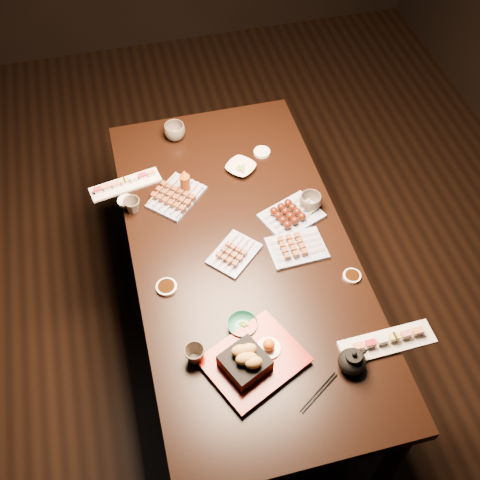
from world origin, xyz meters
The scene contains 23 objects.
ground centered at (0.00, 0.00, 0.00)m, with size 5.00×5.00×0.00m, color black.
dining_table centered at (-0.02, -0.19, 0.38)m, with size 0.90×1.80×0.75m, color black.
sushi_platter_near centered at (0.40, -0.73, 0.77)m, with size 0.36×0.10×0.04m, color white, non-canonical shape.
sushi_platter_far centered at (-0.44, 0.31, 0.77)m, with size 0.32×0.09×0.04m, color white, non-canonical shape.
yakitori_plate_center centered at (-0.06, -0.19, 0.78)m, with size 0.21×0.15×0.05m, color #828EB6, non-canonical shape.
yakitori_plate_right centered at (0.20, -0.23, 0.78)m, with size 0.23×0.17×0.06m, color #828EB6, non-canonical shape.
yakitori_plate_left centered at (-0.23, 0.17, 0.78)m, with size 0.24×0.17×0.06m, color #828EB6, non-canonical shape.
tsukune_plate centered at (0.23, -0.06, 0.78)m, with size 0.25×0.18×0.06m, color #828EB6, non-canonical shape.
edamame_bowl_green centered at (-0.11, -0.53, 0.77)m, with size 0.11×0.11×0.04m, color teal.
edamame_bowl_cream centered at (0.09, 0.27, 0.77)m, with size 0.13×0.13×0.03m, color beige.
tempura_tray centered at (-0.10, -0.68, 0.81)m, with size 0.33×0.27×0.12m, color black, non-canonical shape.
teacup_near_left centered at (-0.31, -0.62, 0.79)m, with size 0.08×0.08×0.07m, color brown.
teacup_mid_right centered at (0.33, -0.02, 0.79)m, with size 0.10×0.10×0.08m, color brown.
teacup_far_left centered at (-0.43, 0.15, 0.78)m, with size 0.07×0.07×0.07m, color brown.
teacup_far_right centered at (-0.16, 0.56, 0.79)m, with size 0.10×0.10×0.08m, color brown.
teapot centered at (0.23, -0.78, 0.80)m, with size 0.12×0.12×0.10m, color black, non-canonical shape.
condiment_bottle centered at (-0.18, 0.19, 0.82)m, with size 0.05×0.05×0.14m, color #6D310E.
sauce_dish_west centered at (-0.35, -0.29, 0.76)m, with size 0.08×0.08×0.01m, color white.
sauce_dish_east centered at (0.22, 0.36, 0.76)m, with size 0.08×0.08×0.01m, color white.
sauce_dish_se centered at (0.37, -0.42, 0.76)m, with size 0.07×0.07×0.01m, color white.
sauce_dish_nw centered at (-0.45, 0.21, 0.76)m, with size 0.08×0.08×0.01m, color white.
chopsticks_near centered at (0.09, -0.85, 0.75)m, with size 0.20×0.02×0.01m, color black, non-canonical shape.
chopsticks_se centered at (0.47, -0.72, 0.75)m, with size 0.20×0.02×0.01m, color black, non-canonical shape.
Camera 1 is at (-0.39, -1.63, 2.74)m, focal length 45.00 mm.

